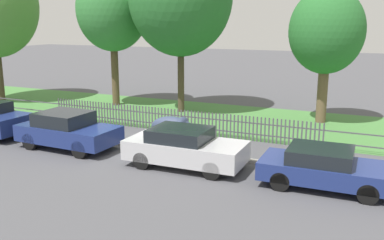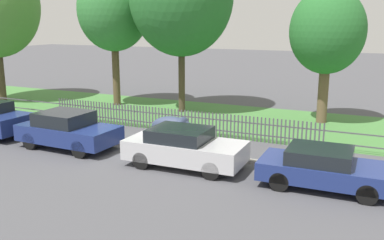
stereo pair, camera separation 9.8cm
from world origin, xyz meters
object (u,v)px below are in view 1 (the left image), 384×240
Objects in this scene: covered_motorcycle at (173,128)px; tree_behind_motorcycle at (113,10)px; parked_car_black_saloon at (68,130)px; parked_car_red_compact at (325,167)px; parked_car_navy_estate at (185,147)px; tree_far_left at (326,32)px.

covered_motorcycle is 10.50m from tree_behind_motorcycle.
parked_car_black_saloon reaches higher than parked_car_red_compact.
parked_car_red_compact is 1.96× the size of covered_motorcycle.
parked_car_navy_estate is (5.12, -0.09, -0.04)m from parked_car_black_saloon.
tree_behind_motorcycle is at bearing 146.29° from parked_car_red_compact.
covered_motorcycle is at bearing -41.51° from tree_behind_motorcycle.
parked_car_red_compact is at bearing -0.75° from parked_car_navy_estate.
tree_far_left reaches higher than parked_car_red_compact.
parked_car_navy_estate is 1.05× the size of parked_car_red_compact.
tree_behind_motorcycle reaches higher than tree_far_left.
parked_car_navy_estate is 4.61m from parked_car_red_compact.
parked_car_black_saloon is 1.03× the size of parked_car_red_compact.
tree_behind_motorcycle is (-13.15, 8.33, 4.87)m from parked_car_red_compact.
tree_far_left reaches higher than covered_motorcycle.
covered_motorcycle is 0.25× the size of tree_behind_motorcycle.
tree_behind_motorcycle reaches higher than parked_car_red_compact.
parked_car_navy_estate is at bearing -59.63° from covered_motorcycle.
tree_far_left is at bearing 47.56° from parked_car_black_saloon.
covered_motorcycle is 8.95m from tree_far_left.
covered_motorcycle is 0.31× the size of tree_far_left.
covered_motorcycle is at bearing 124.07° from parked_car_navy_estate.
tree_far_left reaches higher than parked_car_black_saloon.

